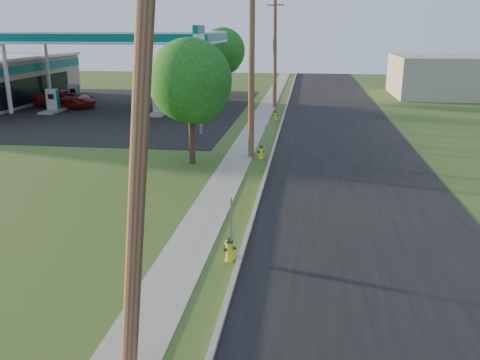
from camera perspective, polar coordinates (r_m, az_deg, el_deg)
name	(u,v)px	position (r m, az deg, el deg)	size (l,w,h in m)	color
ground_plane	(192,344)	(11.82, -5.39, -17.85)	(140.00, 140.00, 0.00)	#395823
road	(359,203)	(20.69, 13.21, -2.58)	(8.00, 120.00, 0.02)	black
curb	(259,198)	(20.64, 2.11, -1.99)	(0.15, 120.00, 0.15)	gray
sidewalk	(216,197)	(20.89, -2.68, -1.94)	(1.50, 120.00, 0.03)	gray
forecourt	(93,109)	(45.82, -16.23, 7.69)	(26.00, 28.00, 0.02)	black
utility_pole_near	(139,140)	(9.15, -11.27, 4.47)	(1.40, 0.32, 9.48)	brown
utility_pole_mid	(252,63)	(26.68, 1.31, 12.98)	(1.40, 0.32, 9.80)	brown
utility_pole_far	(275,51)	(44.60, 3.94, 14.26)	(1.40, 0.32, 9.50)	brown
sign_post_near	(231,230)	(14.95, -0.98, -5.67)	(0.05, 0.04, 2.00)	gray
sign_post_mid	(265,143)	(26.17, 2.86, 4.14)	(0.05, 0.04, 2.00)	gray
sign_post_far	(279,108)	(38.15, 4.43, 8.10)	(0.05, 0.04, 2.00)	gray
gas_canopy	(110,38)	(44.57, -14.42, 15.21)	(18.18, 9.18, 6.40)	silver
fuel_pump_nw	(53,103)	(45.02, -20.26, 8.09)	(1.20, 3.20, 1.90)	gray
fuel_pump_ne	(159,105)	(41.63, -9.10, 8.28)	(1.20, 3.20, 1.90)	gray
fuel_pump_sw	(74,97)	(48.56, -18.10, 8.86)	(1.20, 3.20, 1.90)	gray
fuel_pump_se	(172,99)	(45.44, -7.66, 9.03)	(1.20, 3.20, 1.90)	gray
price_pylon	(199,49)	(32.71, -4.61, 14.47)	(0.34, 2.04, 6.85)	gray
distant_building	(465,76)	(56.87, 23.99, 10.59)	(14.00, 10.00, 4.00)	#9F9788
tree_verge	(192,84)	(25.42, -5.42, 10.65)	(4.14, 4.14, 6.27)	#382316
tree_lot	(223,52)	(51.66, -1.87, 14.13)	(4.46, 4.46, 6.76)	#382316
hydrant_near	(230,249)	(15.25, -1.19, -7.76)	(0.39, 0.35, 0.76)	yellow
hydrant_mid	(261,152)	(27.00, 2.38, 3.16)	(0.38, 0.35, 0.75)	yellow
hydrant_far	(275,115)	(38.59, 4.00, 7.25)	(0.38, 0.34, 0.74)	yellow
car_red	(65,99)	(47.23, -19.03, 8.63)	(2.56, 5.55, 1.54)	maroon
car_silver	(176,100)	(44.30, -7.15, 8.89)	(1.76, 4.38, 1.49)	#B9BCC1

